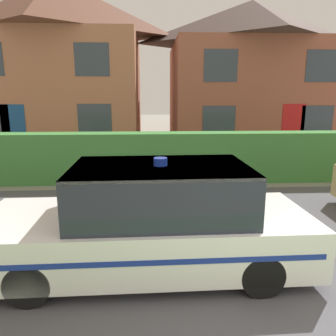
# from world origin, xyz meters

# --- Properties ---
(road_strip) EXTENTS (28.00, 5.79, 0.01)m
(road_strip) POSITION_xyz_m (0.00, 3.91, 0.01)
(road_strip) COLOR #4C4C51
(road_strip) RESTS_ON ground
(garden_hedge) EXTENTS (12.75, 0.73, 1.43)m
(garden_hedge) POSITION_xyz_m (-1.33, 7.62, 0.72)
(garden_hedge) COLOR #3D7F38
(garden_hedge) RESTS_ON ground
(police_car) EXTENTS (4.64, 1.84, 1.65)m
(police_car) POSITION_xyz_m (-1.27, 2.68, 0.74)
(police_car) COLOR black
(police_car) RESTS_ON road_strip
(house_left) EXTENTS (8.03, 5.95, 7.80)m
(house_left) POSITION_xyz_m (-5.76, 15.10, 3.98)
(house_left) COLOR #A86B4C
(house_left) RESTS_ON ground
(house_right) EXTENTS (8.17, 6.78, 7.01)m
(house_right) POSITION_xyz_m (3.73, 15.45, 3.58)
(house_right) COLOR #93513D
(house_right) RESTS_ON ground
(wheelie_bin) EXTENTS (0.72, 0.79, 1.08)m
(wheelie_bin) POSITION_xyz_m (-4.13, 7.72, 0.54)
(wheelie_bin) COLOR #23662D
(wheelie_bin) RESTS_ON ground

